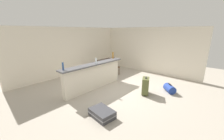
% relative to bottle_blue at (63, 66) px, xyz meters
% --- Properties ---
extents(ground_plane, '(13.00, 13.00, 0.05)m').
position_rel_bottle_blue_xyz_m(ground_plane, '(1.96, -0.65, -1.21)').
color(ground_plane, '#ADA393').
extents(wall_back, '(6.60, 0.10, 2.50)m').
position_rel_bottle_blue_xyz_m(wall_back, '(1.96, 2.40, 0.06)').
color(wall_back, silver).
rests_on(wall_back, ground_plane).
extents(wall_right, '(0.10, 6.00, 2.50)m').
position_rel_bottle_blue_xyz_m(wall_right, '(5.01, -0.35, 0.06)').
color(wall_right, silver).
rests_on(wall_right, ground_plane).
extents(partition_half_wall, '(2.80, 0.20, 1.01)m').
position_rel_bottle_blue_xyz_m(partition_half_wall, '(1.30, -0.05, -0.68)').
color(partition_half_wall, silver).
rests_on(partition_half_wall, ground_plane).
extents(bar_countertop, '(2.96, 0.40, 0.05)m').
position_rel_bottle_blue_xyz_m(bar_countertop, '(1.30, -0.05, -0.15)').
color(bar_countertop, '#4C4C51').
rests_on(bar_countertop, partition_half_wall).
extents(bottle_blue, '(0.06, 0.06, 0.26)m').
position_rel_bottle_blue_xyz_m(bottle_blue, '(0.00, 0.00, 0.00)').
color(bottle_blue, '#284C89').
rests_on(bottle_blue, bar_countertop).
extents(bottle_clear, '(0.06, 0.06, 0.22)m').
position_rel_bottle_blue_xyz_m(bottle_clear, '(1.33, -0.15, -0.02)').
color(bottle_clear, silver).
rests_on(bottle_clear, bar_countertop).
extents(bottle_amber, '(0.06, 0.06, 0.30)m').
position_rel_bottle_blue_xyz_m(bottle_amber, '(2.57, 0.05, 0.02)').
color(bottle_amber, '#9E661E').
rests_on(bottle_amber, bar_countertop).
extents(dining_table, '(1.10, 0.80, 0.74)m').
position_rel_bottle_blue_xyz_m(dining_table, '(3.26, 1.06, -0.54)').
color(dining_table, '#332319').
rests_on(dining_table, ground_plane).
extents(dining_chair_near_partition, '(0.41, 0.41, 0.93)m').
position_rel_bottle_blue_xyz_m(dining_chair_near_partition, '(3.24, 0.57, -0.67)').
color(dining_chair_near_partition, '#4C331E').
rests_on(dining_chair_near_partition, ground_plane).
extents(suitcase_flat_charcoal, '(0.57, 0.86, 0.22)m').
position_rel_bottle_blue_xyz_m(suitcase_flat_charcoal, '(0.10, -1.69, -1.08)').
color(suitcase_flat_charcoal, '#38383D').
rests_on(suitcase_flat_charcoal, ground_plane).
extents(suitcase_upright_olive, '(0.50, 0.41, 0.67)m').
position_rel_bottle_blue_xyz_m(suitcase_upright_olive, '(2.19, -1.89, -0.86)').
color(suitcase_upright_olive, '#51562D').
rests_on(suitcase_upright_olive, ground_plane).
extents(duffel_bag_blue, '(0.55, 0.55, 0.34)m').
position_rel_bottle_blue_xyz_m(duffel_bag_blue, '(2.96, -2.53, -1.04)').
color(duffel_bag_blue, '#233D93').
rests_on(duffel_bag_blue, ground_plane).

